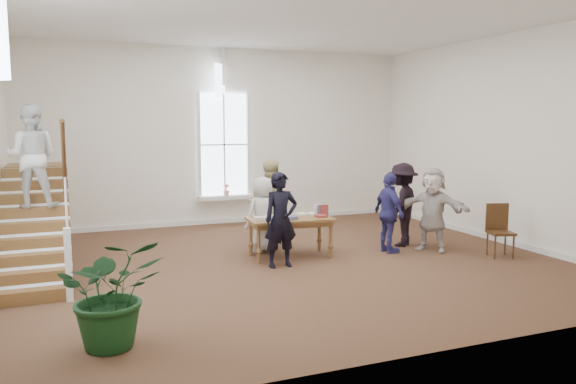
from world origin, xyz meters
name	(u,v)px	position (x,y,z in m)	size (l,w,h in m)	color
ground	(288,262)	(0.00, 0.00, 0.00)	(10.00, 10.00, 0.00)	#442D1B
room_shell	(226,208)	(0.00, 4.39, 0.40)	(10.49, 10.00, 10.00)	white
staircase	(34,182)	(-4.34, 0.75, 1.62)	(1.10, 4.10, 2.92)	brown
library_table	(289,222)	(0.18, 0.40, 0.69)	(1.70, 0.95, 0.83)	brown
police_officer	(281,220)	(-0.25, -0.25, 0.87)	(0.63, 0.42, 1.74)	black
elderly_woman	(263,214)	(-0.15, 1.00, 0.77)	(0.75, 0.49, 1.54)	beige
person_yellow	(269,203)	(0.15, 1.50, 0.92)	(0.90, 0.70, 1.85)	#C6BB7C
woman_cluster_a	(389,213)	(2.19, -0.01, 0.81)	(0.95, 0.39, 1.62)	navy
woman_cluster_b	(402,205)	(2.79, 0.44, 0.89)	(1.15, 0.66, 1.77)	black
woman_cluster_c	(432,210)	(3.09, -0.21, 0.85)	(1.59, 0.50, 1.71)	beige
floor_plant	(112,293)	(-3.40, -2.95, 0.66)	(1.18, 1.02, 1.31)	black
side_chair	(499,227)	(4.03, -1.08, 0.58)	(0.57, 0.57, 1.04)	#3E2511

